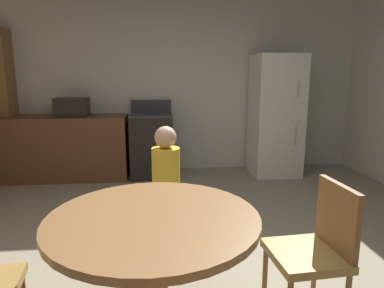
{
  "coord_description": "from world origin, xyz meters",
  "views": [
    {
      "loc": [
        -0.2,
        -2.25,
        1.47
      ],
      "look_at": [
        0.13,
        1.13,
        0.77
      ],
      "focal_mm": 31.53,
      "sensor_mm": 36.0,
      "label": 1
    }
  ],
  "objects_px": {
    "oven_range": "(152,145)",
    "person_child": "(166,190)",
    "dining_table": "(154,245)",
    "chair_east": "(317,246)",
    "refrigerator": "(275,116)",
    "microwave": "(72,107)"
  },
  "relations": [
    {
      "from": "microwave",
      "to": "person_child",
      "type": "distance_m",
      "value": 2.69
    },
    {
      "from": "refrigerator",
      "to": "person_child",
      "type": "distance_m",
      "value": 2.84
    },
    {
      "from": "oven_range",
      "to": "refrigerator",
      "type": "distance_m",
      "value": 1.88
    },
    {
      "from": "oven_range",
      "to": "refrigerator",
      "type": "height_order",
      "value": "refrigerator"
    },
    {
      "from": "dining_table",
      "to": "chair_east",
      "type": "relative_size",
      "value": 1.27
    },
    {
      "from": "microwave",
      "to": "dining_table",
      "type": "distance_m",
      "value": 3.46
    },
    {
      "from": "dining_table",
      "to": "chair_east",
      "type": "height_order",
      "value": "chair_east"
    },
    {
      "from": "refrigerator",
      "to": "dining_table",
      "type": "height_order",
      "value": "refrigerator"
    },
    {
      "from": "microwave",
      "to": "chair_east",
      "type": "relative_size",
      "value": 0.51
    },
    {
      "from": "refrigerator",
      "to": "chair_east",
      "type": "distance_m",
      "value": 3.24
    },
    {
      "from": "oven_range",
      "to": "person_child",
      "type": "relative_size",
      "value": 1.01
    },
    {
      "from": "person_child",
      "to": "dining_table",
      "type": "bearing_deg",
      "value": -0.0
    },
    {
      "from": "person_child",
      "to": "microwave",
      "type": "bearing_deg",
      "value": -146.21
    },
    {
      "from": "oven_range",
      "to": "chair_east",
      "type": "height_order",
      "value": "oven_range"
    },
    {
      "from": "oven_range",
      "to": "microwave",
      "type": "height_order",
      "value": "microwave"
    },
    {
      "from": "person_child",
      "to": "chair_east",
      "type": "bearing_deg",
      "value": 51.12
    },
    {
      "from": "dining_table",
      "to": "person_child",
      "type": "bearing_deg",
      "value": 84.63
    },
    {
      "from": "microwave",
      "to": "person_child",
      "type": "height_order",
      "value": "microwave"
    },
    {
      "from": "dining_table",
      "to": "microwave",
      "type": "bearing_deg",
      "value": 110.02
    },
    {
      "from": "dining_table",
      "to": "person_child",
      "type": "distance_m",
      "value": 0.9
    },
    {
      "from": "dining_table",
      "to": "oven_range",
      "type": "bearing_deg",
      "value": 91.41
    },
    {
      "from": "oven_range",
      "to": "refrigerator",
      "type": "xyz_separation_m",
      "value": [
        1.83,
        -0.05,
        0.41
      ]
    }
  ]
}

